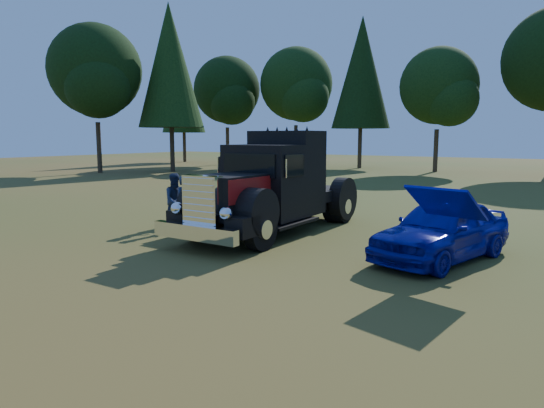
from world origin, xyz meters
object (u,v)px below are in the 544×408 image
Objects in this scene: hotrod_coupe at (442,230)px; spectator_near at (185,202)px; diamond_t_truck at (271,190)px; distant_teal_car at (256,161)px; spectator_far at (176,200)px.

spectator_near is (-7.62, -0.38, 0.11)m from hotrod_coupe.
diamond_t_truck is 4.38× the size of spectator_near.
distant_teal_car is (-14.09, 23.90, -0.10)m from spectator_near.
spectator_far is (-3.02, -0.83, -0.43)m from diamond_t_truck.
distant_teal_car is at bearing 132.71° from hotrod_coupe.
hotrod_coupe is 8.09m from spectator_far.
diamond_t_truck is at bearing -53.86° from spectator_near.
hotrod_coupe is (5.06, -0.54, -0.57)m from diamond_t_truck.
diamond_t_truck reaches higher than spectator_far.
distant_teal_car is (-13.62, 23.80, -0.13)m from spectator_far.
diamond_t_truck is at bearing -44.21° from spectator_far.
distant_teal_car is (-21.71, 23.52, 0.01)m from hotrod_coupe.
spectator_far is 0.39× the size of distant_teal_car.
spectator_far is (-0.47, 0.09, 0.03)m from spectator_near.
spectator_far reaches higher than distant_teal_car.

